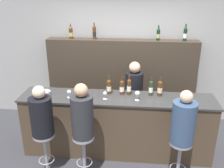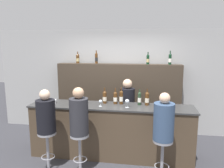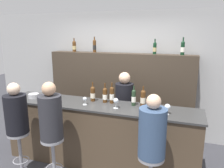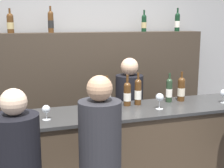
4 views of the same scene
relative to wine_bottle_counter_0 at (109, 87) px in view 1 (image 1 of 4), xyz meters
The scene contains 25 objects.
ground_plane 1.26m from the wine_bottle_counter_0, 71.04° to the right, with size 16.00×16.00×0.00m, color #333338.
wall_back 1.27m from the wine_bottle_counter_0, 83.41° to the left, with size 6.40×0.05×2.60m.
bar_counter 0.68m from the wine_bottle_counter_0, 42.82° to the right, with size 3.19×0.61×1.05m.
back_bar_cabinet 1.08m from the wine_bottle_counter_0, 81.99° to the left, with size 2.99×0.28×1.76m.
wine_bottle_counter_0 is the anchor object (origin of this frame).
wine_bottle_counter_1 0.22m from the wine_bottle_counter_0, ahead, with size 0.08×0.08×0.32m.
wine_bottle_counter_2 0.33m from the wine_bottle_counter_0, ahead, with size 0.07×0.07×0.33m.
wine_bottle_counter_3 0.69m from the wine_bottle_counter_0, ahead, with size 0.07×0.07×0.31m.
wine_bottle_counter_4 0.84m from the wine_bottle_counter_0, ahead, with size 0.08×0.08×0.32m.
wine_bottle_backbar_0 1.52m from the wine_bottle_counter_0, 130.23° to the left, with size 0.08×0.08×0.29m.
wine_bottle_backbar_1 1.31m from the wine_bottle_counter_0, 111.18° to the left, with size 0.07×0.07×0.32m.
wine_bottle_backbar_2 1.50m from the wine_bottle_counter_0, 50.69° to the left, with size 0.07×0.07×0.29m.
wine_bottle_backbar_3 1.83m from the wine_bottle_counter_0, 37.37° to the left, with size 0.07×0.07×0.32m.
wine_glass_0 0.66m from the wine_bottle_counter_0, 160.76° to the right, with size 0.07×0.07×0.13m.
wine_glass_1 0.22m from the wine_bottle_counter_0, 100.37° to the right, with size 0.07×0.07×0.13m.
wine_glass_2 0.52m from the wine_bottle_counter_0, 24.75° to the right, with size 0.08×0.08×0.16m.
wine_glass_3 1.24m from the wine_bottle_counter_0, 10.08° to the right, with size 0.08×0.08×0.15m.
metal_bowl 1.07m from the wine_bottle_counter_0, behind, with size 0.18×0.18×0.07m.
bar_stool_left 1.35m from the wine_bottle_counter_0, 138.99° to the right, with size 0.32×0.32×0.70m.
guest_seated_left 1.19m from the wine_bottle_counter_0, 138.99° to the right, with size 0.33×0.33×0.76m.
bar_stool_middle 1.05m from the wine_bottle_counter_0, 110.86° to the right, with size 0.32×0.32×0.70m.
guest_seated_middle 0.84m from the wine_bottle_counter_0, 110.86° to the right, with size 0.32×0.32×0.82m.
bar_stool_right 1.50m from the wine_bottle_counter_0, 35.02° to the right, with size 0.32×0.32×0.70m.
guest_seated_right 1.36m from the wine_bottle_counter_0, 35.02° to the right, with size 0.33×0.33×0.78m.
bartender 0.79m from the wine_bottle_counter_0, 47.56° to the left, with size 0.32×0.32×1.49m.
Camera 1 is at (0.28, -3.40, 2.74)m, focal length 40.00 mm.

